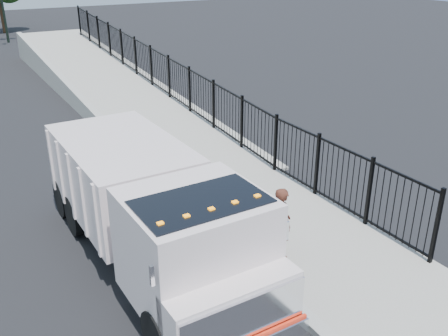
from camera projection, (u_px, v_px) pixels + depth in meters
ground at (249, 268)px, 11.22m from camera, size 120.00×120.00×0.00m
sidewalk at (377, 287)px, 10.50m from camera, size 3.55×12.00×0.12m
curb at (305, 317)px, 9.60m from camera, size 0.30×12.00×0.16m
ramp at (111, 94)px, 24.88m from camera, size 3.95×24.06×3.19m
iron_fence at (170, 91)px, 22.01m from camera, size 0.10×28.00×1.80m
truck at (152, 207)px, 10.70m from camera, size 2.68×7.82×2.66m
worker at (281, 223)px, 11.16m from camera, size 0.51×0.68×1.70m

